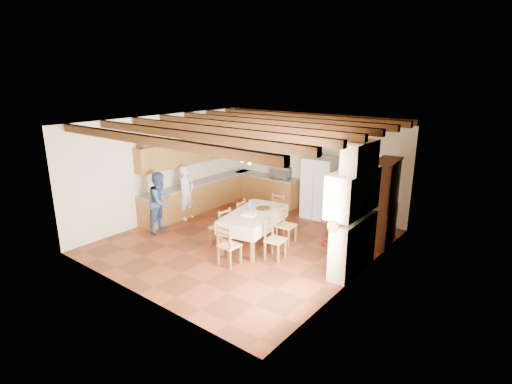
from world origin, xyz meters
TOP-DOWN VIEW (x-y plane):
  - floor at (0.00, 0.00)m, footprint 6.00×6.50m
  - ceiling at (0.00, 0.00)m, footprint 6.00×6.50m
  - wall_back at (0.00, 3.26)m, footprint 6.00×0.02m
  - wall_front at (0.00, -3.26)m, footprint 6.00×0.02m
  - wall_left at (-3.01, 0.00)m, footprint 0.02×6.50m
  - wall_right at (3.01, 0.00)m, footprint 0.02×6.50m
  - ceiling_beams at (0.00, 0.00)m, footprint 6.00×6.30m
  - lower_cabinets_left at (-2.70, 1.05)m, footprint 0.60×4.30m
  - lower_cabinets_back at (-1.55, 2.95)m, footprint 2.30×0.60m
  - countertop_left at (-2.70, 1.05)m, footprint 0.62×4.30m
  - countertop_back at (-1.55, 2.95)m, footprint 2.34×0.62m
  - backsplash_left at (-2.98, 1.05)m, footprint 0.03×4.30m
  - backsplash_back at (-1.55, 3.23)m, footprint 2.30×0.03m
  - upper_cabinets at (-2.83, 1.05)m, footprint 0.35×4.20m
  - fireplace at (2.72, 0.20)m, footprint 0.56×1.60m
  - wall_picture at (1.55, 3.23)m, footprint 0.34×0.03m
  - refrigerator at (0.55, 2.73)m, footprint 0.94×0.80m
  - hutch at (2.75, 1.99)m, footprint 0.63×1.23m
  - dining_table at (0.30, -0.04)m, footprint 1.38×2.12m
  - chandelier at (0.30, -0.04)m, footprint 0.47×0.47m
  - chair_left_near at (-0.36, -0.56)m, footprint 0.42×0.44m
  - chair_left_far at (-0.48, 0.17)m, footprint 0.48×0.49m
  - chair_right_near at (1.18, -0.36)m, footprint 0.45×0.47m
  - chair_right_far at (0.87, 0.54)m, footprint 0.43×0.45m
  - chair_end_near at (0.55, -1.23)m, footprint 0.43×0.41m
  - chair_end_far at (0.10, 1.14)m, footprint 0.45×0.43m
  - person_man at (-2.41, 0.24)m, footprint 0.48×0.64m
  - person_woman_blue at (-2.25, -0.83)m, footprint 0.83×0.94m
  - person_woman_red at (1.83, 1.11)m, footprint 0.45×0.97m
  - microwave at (-0.97, 2.95)m, footprint 0.69×0.56m
  - fridge_vase at (0.45, 2.73)m, footprint 0.32×0.32m

SIDE VIEW (x-z plane):
  - floor at x=0.00m, z-range -0.02..0.00m
  - lower_cabinets_left at x=-2.70m, z-range 0.00..0.86m
  - lower_cabinets_back at x=-1.55m, z-range 0.00..0.86m
  - chair_left_near at x=-0.36m, z-range 0.00..0.96m
  - chair_left_far at x=-0.48m, z-range 0.00..0.96m
  - chair_right_near at x=1.18m, z-range 0.00..0.96m
  - chair_right_far at x=0.87m, z-range 0.00..0.96m
  - chair_end_near at x=0.55m, z-range 0.00..0.96m
  - chair_end_far at x=0.10m, z-range 0.00..0.96m
  - dining_table at x=0.30m, z-range 0.34..1.20m
  - person_man at x=-2.41m, z-range 0.00..1.58m
  - person_woman_red at x=1.83m, z-range 0.00..1.62m
  - person_woman_blue at x=-2.25m, z-range 0.00..1.63m
  - countertop_left at x=-2.70m, z-range 0.86..0.90m
  - countertop_back at x=-1.55m, z-range 0.86..0.90m
  - refrigerator at x=0.55m, z-range 0.00..1.78m
  - hutch at x=2.75m, z-range 0.00..2.13m
  - microwave at x=-0.97m, z-range 0.90..1.23m
  - backsplash_left at x=-2.98m, z-range 0.90..1.50m
  - backsplash_back at x=-1.55m, z-range 0.90..1.50m
  - fireplace at x=2.72m, z-range 0.00..2.80m
  - wall_back at x=0.00m, z-range 0.00..3.00m
  - wall_front at x=0.00m, z-range 0.00..3.00m
  - wall_left at x=-3.01m, z-range 0.00..3.00m
  - wall_right at x=3.01m, z-range 0.00..3.00m
  - upper_cabinets at x=-2.83m, z-range 1.50..2.20m
  - wall_picture at x=1.55m, z-range 1.64..2.06m
  - fridge_vase at x=0.45m, z-range 1.78..2.05m
  - chandelier at x=0.30m, z-range 2.23..2.27m
  - ceiling_beams at x=0.00m, z-range 2.83..2.99m
  - ceiling at x=0.00m, z-range 3.00..3.02m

